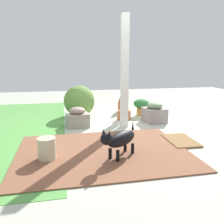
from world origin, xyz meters
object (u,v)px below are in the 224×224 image
at_px(terracotta_pot_spiky, 123,101).
at_px(doormat, 181,141).
at_px(porch_pillar, 125,73).
at_px(terracotta_pot_broad, 141,105).
at_px(stone_planter_nearest, 154,113).
at_px(round_shrub, 79,101).
at_px(dog, 120,139).
at_px(stone_planter_far, 77,118).
at_px(terracotta_pot_tall, 124,109).
at_px(ceramic_urn, 47,149).

xyz_separation_m(terracotta_pot_spiky, doormat, (-2.34, -0.37, -0.27)).
bearing_deg(porch_pillar, doormat, -146.34).
bearing_deg(terracotta_pot_broad, stone_planter_nearest, -173.97).
height_order(round_shrub, terracotta_pot_spiky, round_shrub).
bearing_deg(porch_pillar, dog, 163.25).
height_order(porch_pillar, stone_planter_nearest, porch_pillar).
xyz_separation_m(porch_pillar, doormat, (-1.02, -0.68, -1.04)).
bearing_deg(round_shrub, terracotta_pot_spiky, -77.44).
distance_m(stone_planter_far, terracotta_pot_broad, 1.68).
bearing_deg(stone_planter_nearest, round_shrub, 60.47).
relative_size(stone_planter_nearest, terracotta_pot_broad, 1.20).
distance_m(stone_planter_far, terracotta_pot_tall, 1.08).
bearing_deg(terracotta_pot_spiky, terracotta_pot_broad, -143.14).
bearing_deg(terracotta_pot_tall, terracotta_pot_broad, -56.43).
distance_m(round_shrub, terracotta_pot_spiky, 1.13).
xyz_separation_m(stone_planter_nearest, doormat, (-1.24, 0.03, -0.18)).
distance_m(stone_planter_nearest, terracotta_pot_tall, 0.66).
height_order(stone_planter_nearest, terracotta_pot_tall, terracotta_pot_tall).
height_order(terracotta_pot_spiky, terracotta_pot_broad, terracotta_pot_spiky).
height_order(porch_pillar, terracotta_pot_spiky, porch_pillar).
relative_size(stone_planter_far, terracotta_pot_spiky, 0.77).
relative_size(terracotta_pot_tall, doormat, 1.07).
distance_m(porch_pillar, doormat, 1.60).
bearing_deg(round_shrub, ceramic_urn, 166.13).
xyz_separation_m(terracotta_pot_broad, doormat, (-1.89, -0.04, -0.22)).
xyz_separation_m(terracotta_pot_spiky, dog, (-2.78, 0.75, -0.01)).
xyz_separation_m(stone_planter_nearest, ceramic_urn, (-1.54, 2.10, -0.04)).
height_order(stone_planter_nearest, terracotta_pot_broad, stone_planter_nearest).
height_order(stone_planter_nearest, doormat, stone_planter_nearest).
height_order(porch_pillar, doormat, porch_pillar).
distance_m(round_shrub, terracotta_pot_broad, 1.46).
xyz_separation_m(stone_planter_far, ceramic_urn, (-1.51, 0.49, -0.03)).
relative_size(stone_planter_nearest, doormat, 0.72).
height_order(terracotta_pot_spiky, terracotta_pot_tall, terracotta_pot_tall).
xyz_separation_m(ceramic_urn, doormat, (0.30, -2.06, -0.14)).
xyz_separation_m(porch_pillar, terracotta_pot_broad, (0.87, -0.64, -0.81)).
distance_m(terracotta_pot_broad, ceramic_urn, 2.99).
bearing_deg(porch_pillar, stone_planter_far, 78.22).
xyz_separation_m(stone_planter_far, terracotta_pot_broad, (0.68, -1.54, 0.06)).
relative_size(terracotta_pot_spiky, ceramic_urn, 1.97).
relative_size(round_shrub, terracotta_pot_spiky, 1.20).
height_order(porch_pillar, dog, porch_pillar).
bearing_deg(terracotta_pot_spiky, dog, 164.96).
distance_m(stone_planter_nearest, round_shrub, 1.74).
bearing_deg(terracotta_pot_spiky, terracotta_pot_tall, 167.53).
height_order(porch_pillar, terracotta_pot_broad, porch_pillar).
distance_m(terracotta_pot_spiky, dog, 2.88).
bearing_deg(porch_pillar, ceramic_urn, 133.69).
bearing_deg(terracotta_pot_broad, terracotta_pot_spiky, 36.86).
xyz_separation_m(stone_planter_nearest, terracotta_pot_broad, (0.65, 0.07, 0.04)).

